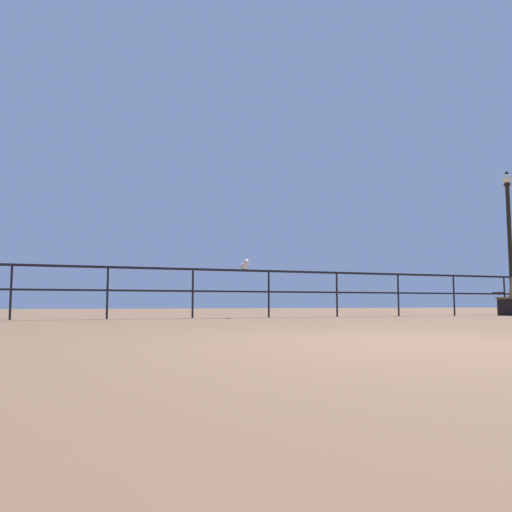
% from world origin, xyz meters
% --- Properties ---
extents(ground_plane, '(60.00, 60.00, 0.00)m').
position_xyz_m(ground_plane, '(0.00, 0.00, 0.00)').
color(ground_plane, brown).
extents(pier_railing, '(25.16, 0.05, 1.09)m').
position_xyz_m(pier_railing, '(-0.00, 7.62, 0.80)').
color(pier_railing, black).
rests_on(pier_railing, ground_plane).
extents(lamppost_center, '(0.29, 0.29, 4.25)m').
position_xyz_m(lamppost_center, '(9.55, 7.89, 2.24)').
color(lamppost_center, black).
rests_on(lamppost_center, ground_plane).
extents(seagull_on_rail, '(0.19, 0.46, 0.22)m').
position_xyz_m(seagull_on_rail, '(1.19, 7.60, 1.19)').
color(seagull_on_rail, white).
rests_on(seagull_on_rail, pier_railing).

